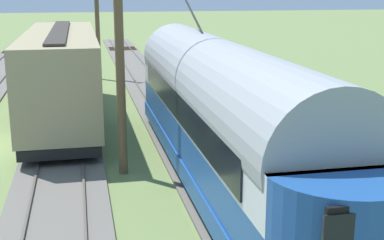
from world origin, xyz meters
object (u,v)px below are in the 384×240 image
(vintage_streetcar, at_px, (220,110))
(coach_adjacent, at_px, (62,73))
(catenary_pole_mid_near, at_px, (123,64))
(switch_stand, at_px, (162,67))
(catenary_pole_foreground, at_px, (99,24))

(vintage_streetcar, xyz_separation_m, coach_adjacent, (4.78, -8.70, -0.10))
(catenary_pole_mid_near, bearing_deg, vintage_streetcar, 153.12)
(vintage_streetcar, xyz_separation_m, switch_stand, (-1.19, -19.20, -1.56))
(vintage_streetcar, relative_size, catenary_pole_mid_near, 2.64)
(catenary_pole_foreground, xyz_separation_m, switch_stand, (-3.90, 0.51, -2.82))
(coach_adjacent, xyz_separation_m, catenary_pole_mid_near, (-2.08, 7.33, 1.36))
(catenary_pole_mid_near, height_order, switch_stand, catenary_pole_mid_near)
(switch_stand, bearing_deg, vintage_streetcar, 86.44)
(catenary_pole_mid_near, distance_m, switch_stand, 18.47)
(vintage_streetcar, height_order, coach_adjacent, vintage_streetcar)
(coach_adjacent, bearing_deg, catenary_pole_mid_near, 105.82)
(switch_stand, bearing_deg, catenary_pole_foreground, -7.48)
(vintage_streetcar, height_order, catenary_pole_foreground, catenary_pole_foreground)
(coach_adjacent, distance_m, catenary_pole_foreground, 11.29)
(coach_adjacent, xyz_separation_m, catenary_pole_foreground, (-2.08, -11.02, 1.36))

